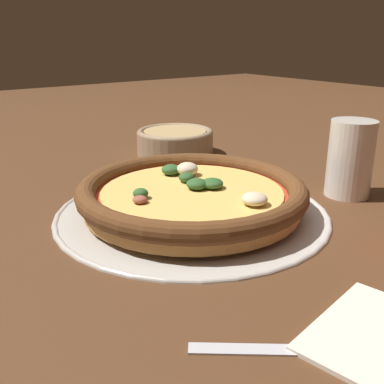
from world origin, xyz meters
TOP-DOWN VIEW (x-y plane):
  - ground_plane at (0.00, 0.00)m, footprint 3.00×3.00m
  - pizza_tray at (0.00, 0.00)m, footprint 0.35×0.35m
  - pizza at (-0.00, -0.00)m, footprint 0.29×0.29m
  - bowl_near at (-0.15, -0.26)m, footprint 0.14×0.14m
  - drinking_cup at (-0.22, 0.08)m, footprint 0.06×0.06m
  - fork at (0.08, 0.27)m, footprint 0.14×0.12m

SIDE VIEW (x-z plane):
  - ground_plane at x=0.00m, z-range 0.00..0.00m
  - fork at x=0.08m, z-range 0.00..0.00m
  - pizza_tray at x=0.00m, z-range 0.00..0.01m
  - bowl_near at x=-0.15m, z-range 0.00..0.05m
  - pizza at x=0.00m, z-range 0.01..0.05m
  - drinking_cup at x=-0.22m, z-range 0.00..0.11m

